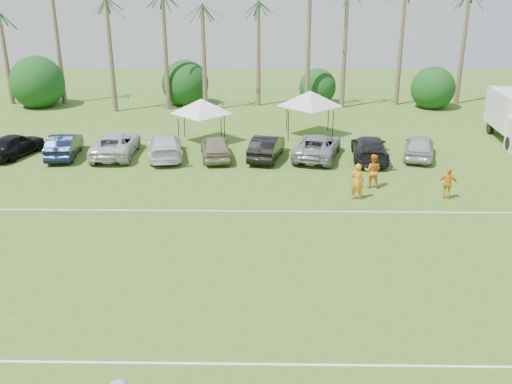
{
  "coord_description": "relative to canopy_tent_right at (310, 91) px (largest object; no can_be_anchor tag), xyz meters",
  "views": [
    {
      "loc": [
        1.29,
        -12.29,
        11.06
      ],
      "look_at": [
        0.86,
        12.5,
        1.6
      ],
      "focal_mm": 40.0,
      "sensor_mm": 36.0,
      "label": 1
    }
  ],
  "objects": [
    {
      "name": "field_lines",
      "position": [
        -4.45,
        -20.35,
        -3.32
      ],
      "size": [
        80.0,
        12.1,
        0.01
      ],
      "color": "white",
      "rests_on": "ground"
    },
    {
      "name": "palm_tree_1",
      "position": [
        -21.45,
        9.65,
        5.03
      ],
      "size": [
        2.4,
        2.4,
        9.9
      ],
      "color": "brown",
      "rests_on": "ground"
    },
    {
      "name": "palm_tree_4",
      "position": [
        -8.45,
        9.65,
        4.16
      ],
      "size": [
        2.4,
        2.4,
        8.9
      ],
      "color": "brown",
      "rests_on": "ground"
    },
    {
      "name": "palm_tree_5",
      "position": [
        -4.45,
        9.65,
        5.03
      ],
      "size": [
        2.4,
        2.4,
        9.9
      ],
      "color": "brown",
      "rests_on": "ground"
    },
    {
      "name": "palm_tree_8",
      "position": [
        8.55,
        9.65,
        4.16
      ],
      "size": [
        2.4,
        2.4,
        8.9
      ],
      "color": "brown",
      "rests_on": "ground"
    },
    {
      "name": "palm_tree_9",
      "position": [
        13.55,
        9.65,
        5.03
      ],
      "size": [
        2.4,
        2.4,
        9.9
      ],
      "color": "brown",
      "rests_on": "ground"
    },
    {
      "name": "bush_tree_0",
      "position": [
        -23.45,
        10.65,
        -1.53
      ],
      "size": [
        4.0,
        4.0,
        4.0
      ],
      "color": "brown",
      "rests_on": "ground"
    },
    {
      "name": "bush_tree_1",
      "position": [
        -10.45,
        10.65,
        -1.53
      ],
      "size": [
        4.0,
        4.0,
        4.0
      ],
      "color": "brown",
      "rests_on": "ground"
    },
    {
      "name": "bush_tree_2",
      "position": [
        1.55,
        10.65,
        -1.53
      ],
      "size": [
        4.0,
        4.0,
        4.0
      ],
      "color": "brown",
      "rests_on": "ground"
    },
    {
      "name": "bush_tree_3",
      "position": [
        11.55,
        10.65,
        -1.53
      ],
      "size": [
        4.0,
        4.0,
        4.0
      ],
      "color": "brown",
      "rests_on": "ground"
    },
    {
      "name": "sideline_player_a",
      "position": [
        1.63,
        -12.58,
        -2.35
      ],
      "size": [
        0.76,
        0.55,
        1.96
      ],
      "primitive_type": "imported",
      "rotation": [
        0.0,
        0.0,
        3.02
      ],
      "color": "orange",
      "rests_on": "ground"
    },
    {
      "name": "sideline_player_b",
      "position": [
        2.76,
        -10.79,
        -2.37
      ],
      "size": [
        1.08,
        0.93,
        1.91
      ],
      "primitive_type": "imported",
      "rotation": [
        0.0,
        0.0,
        2.89
      ],
      "color": "orange",
      "rests_on": "ground"
    },
    {
      "name": "sideline_player_c",
      "position": [
        6.41,
        -12.47,
        -2.48
      ],
      "size": [
        1.06,
        0.65,
        1.68
      ],
      "primitive_type": "imported",
      "rotation": [
        0.0,
        0.0,
        2.89
      ],
      "color": "orange",
      "rests_on": "ground"
    },
    {
      "name": "canopy_tent_left",
      "position": [
        -7.61,
        -1.85,
        -0.23
      ],
      "size": [
        4.46,
        4.46,
        3.61
      ],
      "color": "black",
      "rests_on": "ground"
    },
    {
      "name": "canopy_tent_right",
      "position": [
        0.0,
        0.0,
        0.0
      ],
      "size": [
        4.79,
        4.79,
        3.88
      ],
      "color": "black",
      "rests_on": "ground"
    },
    {
      "name": "parked_car_0",
      "position": [
        -19.46,
        -5.33,
        -2.56
      ],
      "size": [
        3.02,
        4.8,
        1.52
      ],
      "primitive_type": "imported",
      "rotation": [
        0.0,
        0.0,
        2.85
      ],
      "color": "black",
      "rests_on": "ground"
    },
    {
      "name": "parked_car_1",
      "position": [
        -16.19,
        -5.42,
        -2.56
      ],
      "size": [
        2.13,
        4.78,
        1.52
      ],
      "primitive_type": "imported",
      "rotation": [
        0.0,
        0.0,
        3.26
      ],
      "color": "black",
      "rests_on": "ground"
    },
    {
      "name": "parked_car_2",
      "position": [
        -12.91,
        -5.12,
        -2.56
      ],
      "size": [
        2.68,
        5.55,
        1.52
      ],
      "primitive_type": "imported",
      "rotation": [
        0.0,
        0.0,
        3.17
      ],
      "color": "silver",
      "rests_on": "ground"
    },
    {
      "name": "parked_car_3",
      "position": [
        -9.64,
        -5.43,
        -2.56
      ],
      "size": [
        3.01,
        5.54,
        1.52
      ],
      "primitive_type": "imported",
      "rotation": [
        0.0,
        0.0,
        3.32
      ],
      "color": "silver",
      "rests_on": "ground"
    },
    {
      "name": "parked_car_4",
      "position": [
        -6.37,
        -5.61,
        -2.56
      ],
      "size": [
        2.45,
        4.69,
        1.52
      ],
      "primitive_type": "imported",
      "rotation": [
        0.0,
        0.0,
        3.29
      ],
      "color": "gray",
      "rests_on": "ground"
    },
    {
      "name": "parked_car_5",
      "position": [
        -3.09,
        -5.56,
        -2.56
      ],
      "size": [
        2.52,
        4.85,
        1.52
      ],
      "primitive_type": "imported",
      "rotation": [
        0.0,
        0.0,
        2.94
      ],
      "color": "black",
      "rests_on": "ground"
    },
    {
      "name": "parked_car_6",
      "position": [
        0.18,
        -5.27,
        -2.56
      ],
      "size": [
        3.78,
        5.93,
        1.52
      ],
      "primitive_type": "imported",
      "rotation": [
        0.0,
        0.0,
        2.9
      ],
      "color": "gray",
      "rests_on": "ground"
    },
    {
      "name": "parked_car_7",
      "position": [
        3.46,
        -5.7,
        -2.56
      ],
      "size": [
        2.56,
        5.4,
        1.52
      ],
      "primitive_type": "imported",
      "rotation": [
        0.0,
        0.0,
        3.06
      ],
      "color": "black",
      "rests_on": "ground"
    },
    {
      "name": "parked_car_8",
      "position": [
        6.73,
        -5.25,
        -2.56
      ],
      "size": [
        2.93,
        4.79,
        1.52
      ],
      "primitive_type": "imported",
      "rotation": [
        0.0,
        0.0,
        2.87
      ],
      "color": "#B1B2B5",
      "rests_on": "ground"
    }
  ]
}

